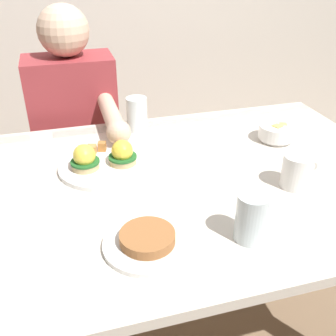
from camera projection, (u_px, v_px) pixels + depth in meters
name	position (u px, v px, depth m)	size (l,w,h in m)	color
dining_table	(203.00, 205.00, 1.20)	(1.20, 0.90, 0.74)	silver
eggs_benedict_plate	(104.00, 161.00, 1.17)	(0.27, 0.27, 0.09)	white
fruit_bowl	(277.00, 132.00, 1.33)	(0.12, 0.12, 0.06)	white
coffee_mug	(297.00, 170.00, 1.07)	(0.11, 0.08, 0.09)	white
water_glass_near	(253.00, 220.00, 0.88)	(0.07, 0.07, 0.12)	silver
water_glass_far	(137.00, 117.00, 1.39)	(0.07, 0.07, 0.12)	silver
side_plate	(148.00, 241.00, 0.87)	(0.20, 0.20, 0.04)	white
diner_person	(77.00, 132.00, 1.61)	(0.34, 0.54, 1.14)	#33333D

